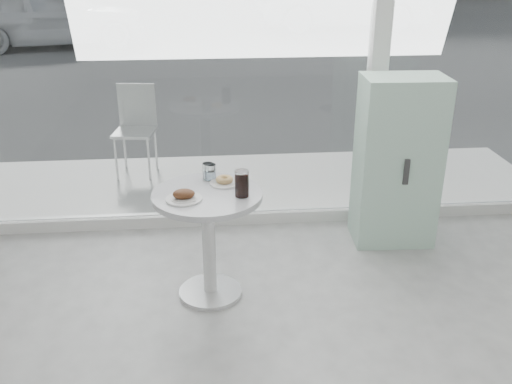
{
  "coord_description": "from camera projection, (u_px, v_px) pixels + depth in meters",
  "views": [
    {
      "loc": [
        -0.49,
        -1.49,
        2.24
      ],
      "look_at": [
        -0.2,
        1.7,
        0.85
      ],
      "focal_mm": 40.0,
      "sensor_mm": 36.0,
      "label": 1
    }
  ],
  "objects": [
    {
      "name": "room_shell",
      "position": [
        482.0,
        150.0,
        1.02
      ],
      "size": [
        6.0,
        6.0,
        6.0
      ],
      "color": "white",
      "rests_on": "ground"
    },
    {
      "name": "storefront",
      "position": [
        276.0,
        20.0,
        4.36
      ],
      "size": [
        5.0,
        0.14,
        3.0
      ],
      "color": "white",
      "rests_on": "ground"
    },
    {
      "name": "patio_deck",
      "position": [
        257.0,
        184.0,
        5.75
      ],
      "size": [
        5.6,
        1.6,
        0.05
      ],
      "primitive_type": "cube",
      "color": "silver",
      "rests_on": "ground"
    },
    {
      "name": "patio_chair",
      "position": [
        136.0,
        124.0,
        5.8
      ],
      "size": [
        0.44,
        0.44,
        0.9
      ],
      "rotation": [
        0.0,
        0.0,
        -0.14
      ],
      "color": "silver",
      "rests_on": "patio_deck"
    },
    {
      "name": "main_table",
      "position": [
        208.0,
        223.0,
        3.77
      ],
      "size": [
        0.72,
        0.72,
        0.77
      ],
      "color": "silver",
      "rests_on": "ground"
    },
    {
      "name": "cola_glass",
      "position": [
        242.0,
        184.0,
        3.6
      ],
      "size": [
        0.09,
        0.09,
        0.17
      ],
      "color": "white",
      "rests_on": "main_table"
    },
    {
      "name": "plate_fritter",
      "position": [
        184.0,
        196.0,
        3.57
      ],
      "size": [
        0.23,
        0.23,
        0.07
      ],
      "color": "silver",
      "rests_on": "main_table"
    },
    {
      "name": "plate_donut",
      "position": [
        224.0,
        181.0,
        3.81
      ],
      "size": [
        0.2,
        0.2,
        0.05
      ],
      "color": "silver",
      "rests_on": "main_table"
    },
    {
      "name": "mint_cabinet",
      "position": [
        397.0,
        162.0,
        4.48
      ],
      "size": [
        0.64,
        0.45,
        1.35
      ],
      "rotation": [
        0.0,
        0.0,
        -0.05
      ],
      "color": "#A1CDB5",
      "rests_on": "ground"
    },
    {
      "name": "car_silver",
      "position": [
        343.0,
        1.0,
        16.02
      ],
      "size": [
        4.83,
        1.86,
        1.57
      ],
      "primitive_type": "imported",
      "rotation": [
        0.0,
        0.0,
        1.61
      ],
      "color": "#979A9E",
      "rests_on": "street"
    },
    {
      "name": "water_tumbler_b",
      "position": [
        211.0,
        173.0,
        3.86
      ],
      "size": [
        0.07,
        0.07,
        0.11
      ],
      "color": "white",
      "rests_on": "main_table"
    },
    {
      "name": "water_tumbler_a",
      "position": [
        208.0,
        172.0,
        3.87
      ],
      "size": [
        0.07,
        0.07,
        0.12
      ],
      "color": "white",
      "rests_on": "main_table"
    },
    {
      "name": "street",
      "position": [
        219.0,
        27.0,
        16.9
      ],
      "size": [
        40.0,
        24.0,
        0.0
      ],
      "primitive_type": "cube",
      "color": "#353535",
      "rests_on": "ground"
    },
    {
      "name": "car_white",
      "position": [
        49.0,
        14.0,
        13.28
      ],
      "size": [
        4.65,
        2.62,
        1.49
      ],
      "primitive_type": "imported",
      "rotation": [
        0.0,
        0.0,
        1.78
      ],
      "color": "silver",
      "rests_on": "street"
    }
  ]
}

